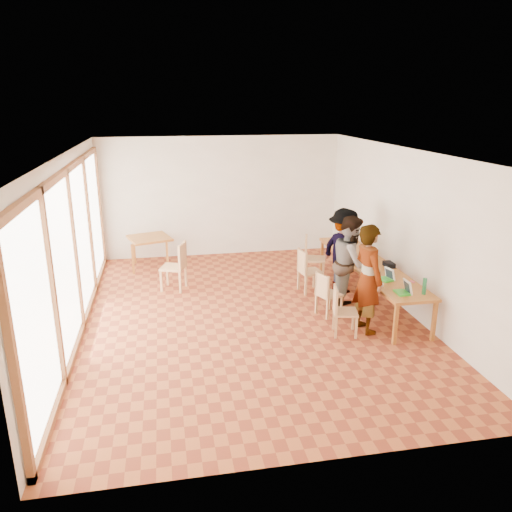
{
  "coord_description": "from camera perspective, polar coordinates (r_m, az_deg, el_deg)",
  "views": [
    {
      "loc": [
        -1.42,
        -8.39,
        3.83
      ],
      "look_at": [
        0.18,
        0.17,
        1.1
      ],
      "focal_mm": 35.0,
      "sensor_mm": 36.0,
      "label": 1
    }
  ],
  "objects": [
    {
      "name": "clear_glass",
      "position": [
        10.73,
        10.54,
        0.67
      ],
      "size": [
        0.07,
        0.07,
        0.09
      ],
      "primitive_type": "cylinder",
      "color": "silver",
      "rests_on": "communal_table"
    },
    {
      "name": "communal_table",
      "position": [
        10.11,
        12.82,
        -1.06
      ],
      "size": [
        0.8,
        4.0,
        0.75
      ],
      "color": "#AF6527",
      "rests_on": "ground"
    },
    {
      "name": "wall_right",
      "position": [
        9.76,
        16.72,
        2.85
      ],
      "size": [
        0.1,
        8.0,
        3.0
      ],
      "primitive_type": "cube",
      "color": "white",
      "rests_on": "ground"
    },
    {
      "name": "condiment_cup",
      "position": [
        8.88,
        14.11,
        -3.22
      ],
      "size": [
        0.08,
        0.08,
        0.06
      ],
      "primitive_type": "cylinder",
      "color": "white",
      "rests_on": "communal_table"
    },
    {
      "name": "wall_back",
      "position": [
        12.69,
        -4.0,
        6.78
      ],
      "size": [
        6.0,
        0.1,
        3.0
      ],
      "primitive_type": "cube",
      "color": "white",
      "rests_on": "ground"
    },
    {
      "name": "person_near",
      "position": [
        8.63,
        12.68,
        -2.54
      ],
      "size": [
        0.56,
        0.75,
        1.89
      ],
      "primitive_type": "imported",
      "rotation": [
        0.0,
        0.0,
        1.73
      ],
      "color": "gray",
      "rests_on": "ground"
    },
    {
      "name": "chair_far",
      "position": [
        10.31,
        5.76,
        -1.2
      ],
      "size": [
        0.48,
        0.48,
        0.48
      ],
      "rotation": [
        0.0,
        0.0,
        0.15
      ],
      "color": "tan",
      "rests_on": "ground"
    },
    {
      "name": "laptop_mid",
      "position": [
        9.23,
        14.8,
        -2.29
      ],
      "size": [
        0.28,
        0.3,
        0.22
      ],
      "rotation": [
        0.0,
        0.0,
        0.26
      ],
      "color": "green",
      "rests_on": "communal_table"
    },
    {
      "name": "ceiling",
      "position": [
        8.55,
        -0.98,
        11.97
      ],
      "size": [
        6.0,
        8.0,
        0.04
      ],
      "primitive_type": "cube",
      "color": "white",
      "rests_on": "wall_back"
    },
    {
      "name": "chair_empty",
      "position": [
        11.09,
        6.23,
        0.32
      ],
      "size": [
        0.56,
        0.56,
        0.51
      ],
      "rotation": [
        0.0,
        0.0,
        -0.3
      ],
      "color": "tan",
      "rests_on": "ground"
    },
    {
      "name": "chair_near",
      "position": [
        8.56,
        9.62,
        -5.63
      ],
      "size": [
        0.47,
        0.47,
        0.45
      ],
      "rotation": [
        0.0,
        0.0,
        -0.22
      ],
      "color": "tan",
      "rests_on": "ground"
    },
    {
      "name": "window_wall",
      "position": [
        8.84,
        -20.21,
        1.03
      ],
      "size": [
        0.1,
        8.0,
        3.0
      ],
      "primitive_type": "cube",
      "color": "white",
      "rests_on": "ground"
    },
    {
      "name": "yellow_mug",
      "position": [
        11.66,
        9.23,
        2.11
      ],
      "size": [
        0.15,
        0.15,
        0.1
      ],
      "primitive_type": "imported",
      "rotation": [
        0.0,
        0.0,
        0.22
      ],
      "color": "yellow",
      "rests_on": "communal_table"
    },
    {
      "name": "green_bottle",
      "position": [
        8.7,
        18.69,
        -3.3
      ],
      "size": [
        0.07,
        0.07,
        0.28
      ],
      "primitive_type": "cylinder",
      "color": "#1F703C",
      "rests_on": "communal_table"
    },
    {
      "name": "wall_front",
      "position": [
        5.17,
        6.66,
        -9.52
      ],
      "size": [
        6.0,
        0.1,
        3.0
      ],
      "primitive_type": "cube",
      "color": "white",
      "rests_on": "ground"
    },
    {
      "name": "laptop_near",
      "position": [
        8.67,
        16.63,
        -3.71
      ],
      "size": [
        0.24,
        0.28,
        0.23
      ],
      "rotation": [
        0.0,
        0.0,
        -0.02
      ],
      "color": "green",
      "rests_on": "communal_table"
    },
    {
      "name": "black_pouch",
      "position": [
        9.96,
        14.96,
        -0.94
      ],
      "size": [
        0.16,
        0.26,
        0.09
      ],
      "primitive_type": "cube",
      "color": "black",
      "rests_on": "communal_table"
    },
    {
      "name": "person_mid",
      "position": [
        9.52,
        10.78,
        -0.8
      ],
      "size": [
        0.96,
        1.07,
        1.81
      ],
      "primitive_type": "imported",
      "rotation": [
        0.0,
        0.0,
        1.2
      ],
      "color": "gray",
      "rests_on": "ground"
    },
    {
      "name": "ground",
      "position": [
        9.33,
        -0.89,
        -6.83
      ],
      "size": [
        8.0,
        8.0,
        0.0
      ],
      "primitive_type": "plane",
      "color": "#A85228",
      "rests_on": "ground"
    },
    {
      "name": "laptop_far",
      "position": [
        11.05,
        10.35,
        1.26
      ],
      "size": [
        0.31,
        0.32,
        0.22
      ],
      "rotation": [
        0.0,
        0.0,
        0.43
      ],
      "color": "green",
      "rests_on": "communal_table"
    },
    {
      "name": "chair_mid",
      "position": [
        9.24,
        7.97,
        -3.86
      ],
      "size": [
        0.5,
        0.5,
        0.44
      ],
      "rotation": [
        0.0,
        0.0,
        0.36
      ],
      "color": "tan",
      "rests_on": "ground"
    },
    {
      "name": "pink_phone",
      "position": [
        9.26,
        17.45,
        -2.82
      ],
      "size": [
        0.05,
        0.1,
        0.01
      ],
      "primitive_type": "cube",
      "color": "#CE4A65",
      "rests_on": "communal_table"
    },
    {
      "name": "side_table",
      "position": [
        12.02,
        -12.07,
        1.77
      ],
      "size": [
        0.9,
        0.9,
        0.75
      ],
      "rotation": [
        0.0,
        0.0,
        0.3
      ],
      "color": "#AF6527",
      "rests_on": "ground"
    },
    {
      "name": "chair_spare",
      "position": [
        10.5,
        -8.93,
        -0.61
      ],
      "size": [
        0.6,
        0.6,
        0.54
      ],
      "rotation": [
        0.0,
        0.0,
        2.8
      ],
      "color": "tan",
      "rests_on": "ground"
    },
    {
      "name": "person_far",
      "position": [
        10.36,
        9.98,
        0.59
      ],
      "size": [
        1.03,
        1.3,
        1.76
      ],
      "primitive_type": "imported",
      "rotation": [
        0.0,
        0.0,
        1.96
      ],
      "color": "gray",
      "rests_on": "ground"
    }
  ]
}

